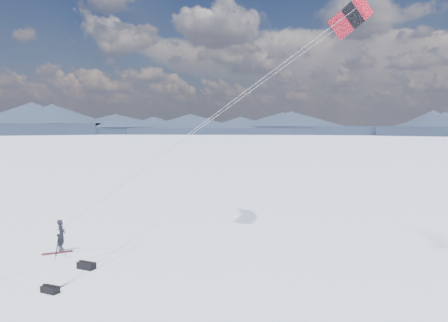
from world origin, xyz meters
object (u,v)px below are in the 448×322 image
(tripod, at_px, (59,242))
(gear_bag_b, at_px, (50,289))
(snowboard, at_px, (57,253))
(gear_bag_a, at_px, (86,265))
(snowkiter, at_px, (62,251))

(tripod, xyz_separation_m, gear_bag_b, (2.76, -4.19, -0.66))
(snowboard, height_order, gear_bag_a, gear_bag_a)
(snowkiter, relative_size, tripod, 1.38)
(snowboard, distance_m, gear_bag_a, 3.54)
(snowkiter, bearing_deg, gear_bag_a, -150.82)
(snowboard, bearing_deg, gear_bag_b, -97.72)
(snowboard, height_order, tripod, tripod)
(snowkiter, relative_size, snowboard, 1.10)
(gear_bag_a, relative_size, gear_bag_b, 1.17)
(snowkiter, bearing_deg, snowboard, 166.04)
(snowboard, relative_size, gear_bag_b, 1.98)
(snowboard, height_order, gear_bag_b, gear_bag_b)
(snowkiter, xyz_separation_m, tripod, (0.70, -1.13, 0.81))
(snowkiter, distance_m, snowboard, 0.50)
(snowkiter, distance_m, gear_bag_a, 3.89)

